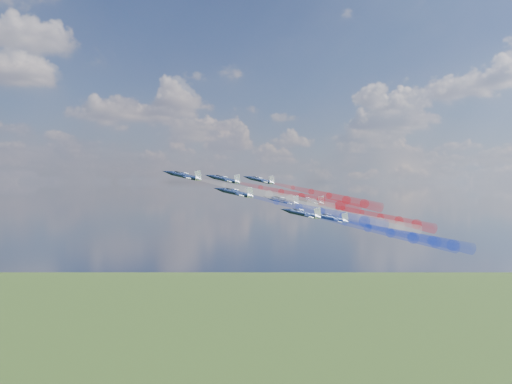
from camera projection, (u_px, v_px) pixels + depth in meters
jet_lead at (184, 176)px, 143.80m from camera, size 13.35×12.01×6.45m
trail_lead at (269, 195)px, 149.20m from camera, size 36.43×16.66×12.11m
jet_inner_left at (235, 193)px, 138.98m from camera, size 13.35×12.01×6.45m
trail_inner_left at (321, 212)px, 144.39m from camera, size 36.43×16.66×12.11m
jet_inner_right at (224, 179)px, 157.04m from camera, size 13.35×12.01×6.45m
trail_inner_right at (301, 196)px, 162.45m from camera, size 36.43×16.66×12.11m
jet_outer_left at (302, 214)px, 131.46m from camera, size 13.35×12.01×6.45m
trail_outer_left at (391, 233)px, 136.86m from camera, size 36.43×16.66×12.11m
jet_center_third at (283, 201)px, 151.39m from camera, size 13.35×12.01×6.45m
trail_center_third at (360, 218)px, 156.80m from camera, size 36.43×16.66×12.11m
jet_outer_right at (260, 180)px, 173.14m from camera, size 13.35×12.01×6.45m
trail_outer_right at (329, 196)px, 178.54m from camera, size 36.43×16.66×12.11m
jet_rear_left at (331, 218)px, 142.27m from camera, size 13.35×12.01×6.45m
trail_rear_left at (412, 236)px, 147.68m from camera, size 36.43×16.66×12.11m
jet_rear_right at (309, 201)px, 163.17m from camera, size 13.35×12.01×6.45m
trail_rear_right at (380, 217)px, 168.58m from camera, size 36.43×16.66×12.11m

